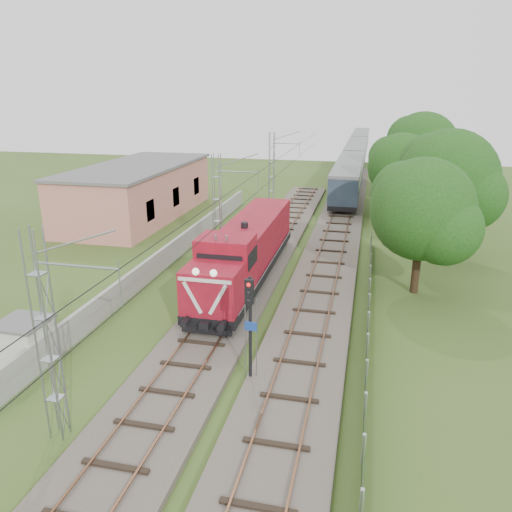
% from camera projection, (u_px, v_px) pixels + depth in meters
% --- Properties ---
extents(ground, '(140.00, 140.00, 0.00)m').
position_uv_depth(ground, '(206.00, 343.00, 25.33)').
color(ground, '#394F1D').
rests_on(ground, ground).
extents(track_main, '(4.20, 70.00, 0.45)m').
position_uv_depth(track_main, '(241.00, 289.00, 31.75)').
color(track_main, '#6B6054').
rests_on(track_main, ground).
extents(track_side, '(4.20, 80.00, 0.45)m').
position_uv_depth(track_side, '(335.00, 238.00, 42.70)').
color(track_side, '#6B6054').
rests_on(track_side, ground).
extents(catenary, '(3.31, 70.00, 8.00)m').
position_uv_depth(catenary, '(218.00, 210.00, 35.78)').
color(catenary, gray).
rests_on(catenary, ground).
extents(boundary_wall, '(0.25, 40.00, 1.50)m').
position_uv_depth(boundary_wall, '(174.00, 250.00, 37.58)').
color(boundary_wall, '#9E9E99').
rests_on(boundary_wall, ground).
extents(station_building, '(8.40, 20.40, 5.22)m').
position_uv_depth(station_building, '(138.00, 191.00, 49.88)').
color(station_building, '#C17468').
rests_on(station_building, ground).
extents(fence, '(0.12, 32.00, 1.20)m').
position_uv_depth(fence, '(368.00, 322.00, 26.21)').
color(fence, black).
rests_on(fence, ground).
extents(locomotive, '(3.04, 17.37, 4.41)m').
position_uv_depth(locomotive, '(247.00, 250.00, 32.60)').
color(locomotive, black).
rests_on(locomotive, ground).
extents(coach_rake, '(3.06, 68.13, 3.53)m').
position_uv_depth(coach_rake, '(356.00, 153.00, 80.67)').
color(coach_rake, black).
rests_on(coach_rake, ground).
extents(signal_post, '(0.55, 0.43, 4.95)m').
position_uv_depth(signal_post, '(250.00, 312.00, 20.79)').
color(signal_post, black).
rests_on(signal_post, ground).
extents(relay_hut, '(2.19, 2.19, 2.24)m').
position_uv_depth(relay_hut, '(26.00, 343.00, 22.98)').
color(relay_hut, silver).
rests_on(relay_hut, ground).
extents(tree_a, '(6.57, 6.25, 8.51)m').
position_uv_depth(tree_a, '(424.00, 211.00, 29.99)').
color(tree_a, '#321F14').
rests_on(tree_a, ground).
extents(tree_b, '(7.46, 7.11, 9.67)m').
position_uv_depth(tree_b, '(449.00, 180.00, 36.14)').
color(tree_b, '#321F14').
rests_on(tree_b, ground).
extents(tree_c, '(6.55, 6.24, 8.49)m').
position_uv_depth(tree_c, '(402.00, 167.00, 47.07)').
color(tree_c, '#321F14').
rests_on(tree_c, ground).
extents(tree_d, '(7.81, 7.44, 10.13)m').
position_uv_depth(tree_d, '(423.00, 148.00, 52.91)').
color(tree_d, '#321F14').
rests_on(tree_d, ground).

